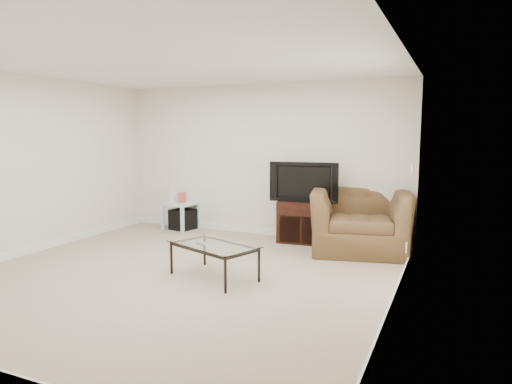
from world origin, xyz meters
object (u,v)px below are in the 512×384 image
at_px(side_table, 181,216).
at_px(subwoofer, 183,220).
at_px(coffee_table, 214,261).
at_px(recliner, 360,210).
at_px(tv_stand, 305,221).
at_px(television, 305,181).

xyz_separation_m(side_table, subwoofer, (0.03, 0.02, -0.07)).
bearing_deg(coffee_table, recliner, 55.37).
distance_m(recliner, coffee_table, 2.38).
bearing_deg(tv_stand, recliner, -18.94).
bearing_deg(recliner, side_table, 163.23).
bearing_deg(subwoofer, recliner, -4.44).
xyz_separation_m(recliner, coffee_table, (-1.33, -1.93, -0.39)).
relative_size(tv_stand, side_table, 1.57).
height_order(side_table, subwoofer, side_table).
bearing_deg(coffee_table, tv_stand, 78.71).
height_order(side_table, coffee_table, side_table).
height_order(side_table, recliner, recliner).
bearing_deg(tv_stand, side_table, 175.38).
height_order(subwoofer, coffee_table, coffee_table).
bearing_deg(tv_stand, television, -90.00).
distance_m(subwoofer, recliner, 3.21).
distance_m(side_table, subwoofer, 0.08).
relative_size(subwoofer, recliner, 0.27).
bearing_deg(television, coffee_table, -107.69).
relative_size(subwoofer, coffee_table, 0.35).
bearing_deg(side_table, recliner, -4.11).
distance_m(side_table, recliner, 3.23).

